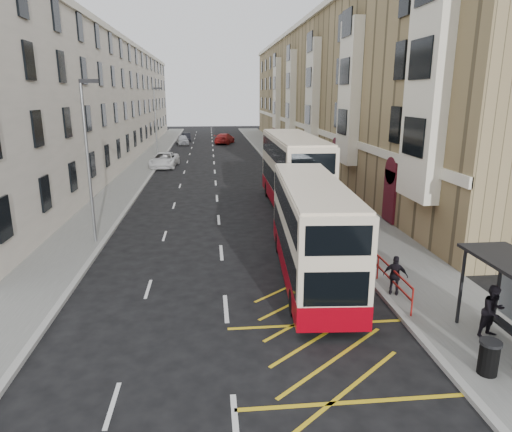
{
  "coord_description": "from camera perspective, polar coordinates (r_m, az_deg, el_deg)",
  "views": [
    {
      "loc": [
        -0.43,
        -11.01,
        7.47
      ],
      "look_at": [
        1.39,
        6.92,
        2.63
      ],
      "focal_mm": 32.0,
      "sensor_mm": 36.0,
      "label": 1
    }
  ],
  "objects": [
    {
      "name": "kerb_left",
      "position": [
        42.04,
        -13.34,
        4.5
      ],
      "size": [
        0.25,
        120.0,
        0.15
      ],
      "primitive_type": "cube",
      "color": "#9A9A94",
      "rests_on": "ground"
    },
    {
      "name": "terrace_right",
      "position": [
        58.43,
        9.75,
        14.88
      ],
      "size": [
        10.75,
        79.0,
        15.25
      ],
      "color": "#988258",
      "rests_on": "ground"
    },
    {
      "name": "guard_railing",
      "position": [
        19.21,
        15.03,
        -5.64
      ],
      "size": [
        0.06,
        6.56,
        1.01
      ],
      "color": "#B11C18",
      "rests_on": "pavement_right"
    },
    {
      "name": "double_decker_rear",
      "position": [
        30.22,
        4.68,
        5.47
      ],
      "size": [
        2.93,
        12.23,
        4.86
      ],
      "rotation": [
        0.0,
        0.0,
        -0.01
      ],
      "color": "beige",
      "rests_on": "ground"
    },
    {
      "name": "street_lamp_far",
      "position": [
        53.42,
        -12.39,
        11.65
      ],
      "size": [
        0.93,
        0.18,
        8.0
      ],
      "color": "gray",
      "rests_on": "pavement_left"
    },
    {
      "name": "pavement_right",
      "position": [
        42.51,
        5.77,
        4.94
      ],
      "size": [
        4.0,
        120.0,
        0.15
      ],
      "primitive_type": "cube",
      "color": "slate",
      "rests_on": "ground"
    },
    {
      "name": "car_red",
      "position": [
        71.53,
        -3.96,
        9.65
      ],
      "size": [
        3.62,
        5.9,
        1.6
      ],
      "primitive_type": "imported",
      "rotation": [
        0.0,
        0.0,
        2.87
      ],
      "color": "#AD1E1D",
      "rests_on": "ground"
    },
    {
      "name": "ground",
      "position": [
        13.31,
        -3.11,
        -19.13
      ],
      "size": [
        200.0,
        200.0,
        0.0
      ],
      "primitive_type": "plane",
      "color": "black",
      "rests_on": "ground"
    },
    {
      "name": "litter_bin",
      "position": [
        14.23,
        27.09,
        -15.41
      ],
      "size": [
        0.58,
        0.58,
        0.97
      ],
      "color": "black",
      "rests_on": "pavement_right"
    },
    {
      "name": "car_silver",
      "position": [
        70.64,
        -9.16,
        9.37
      ],
      "size": [
        2.31,
        4.51,
        1.47
      ],
      "primitive_type": "imported",
      "rotation": [
        0.0,
        0.0,
        0.14
      ],
      "color": "#AEB0B6",
      "rests_on": "ground"
    },
    {
      "name": "pavement_left",
      "position": [
        42.27,
        -15.36,
        4.42
      ],
      "size": [
        3.0,
        120.0,
        0.15
      ],
      "primitive_type": "cube",
      "color": "slate",
      "rests_on": "ground"
    },
    {
      "name": "double_decker_front",
      "position": [
        18.75,
        6.93,
        -1.76
      ],
      "size": [
        3.06,
        10.41,
        4.1
      ],
      "rotation": [
        0.0,
        0.0,
        -0.07
      ],
      "color": "beige",
      "rests_on": "ground"
    },
    {
      "name": "road_markings",
      "position": [
        56.51,
        -5.33,
        7.38
      ],
      "size": [
        10.0,
        110.0,
        0.01
      ],
      "primitive_type": null,
      "color": "silver",
      "rests_on": "ground"
    },
    {
      "name": "car_dark",
      "position": [
        76.09,
        -8.74,
        9.72
      ],
      "size": [
        1.69,
        4.04,
        1.3
      ],
      "primitive_type": "imported",
      "rotation": [
        0.0,
        0.0,
        0.08
      ],
      "color": "black",
      "rests_on": "ground"
    },
    {
      "name": "pedestrian_mid",
      "position": [
        16.07,
        27.53,
        -10.53
      ],
      "size": [
        0.98,
        0.86,
        1.7
      ],
      "primitive_type": "imported",
      "rotation": [
        0.0,
        0.0,
        0.3
      ],
      "color": "black",
      "rests_on": "pavement_right"
    },
    {
      "name": "terrace_left",
      "position": [
        57.99,
        -19.26,
        13.28
      ],
      "size": [
        9.18,
        79.0,
        13.25
      ],
      "color": "silver",
      "rests_on": "ground"
    },
    {
      "name": "pedestrian_far",
      "position": [
        17.93,
        17.03,
        -7.12
      ],
      "size": [
        0.97,
        0.73,
        1.52
      ],
      "primitive_type": "imported",
      "rotation": [
        0.0,
        0.0,
        2.68
      ],
      "color": "black",
      "rests_on": "pavement_right"
    },
    {
      "name": "white_van",
      "position": [
        49.04,
        -11.38,
        6.88
      ],
      "size": [
        2.96,
        5.7,
        1.53
      ],
      "primitive_type": "imported",
      "rotation": [
        0.0,
        0.0,
        -0.08
      ],
      "color": "silver",
      "rests_on": "ground"
    },
    {
      "name": "kerb_right",
      "position": [
        42.16,
        3.1,
        4.91
      ],
      "size": [
        0.25,
        120.0,
        0.15
      ],
      "primitive_type": "cube",
      "color": "#9A9A94",
      "rests_on": "ground"
    },
    {
      "name": "street_lamp_near",
      "position": [
        23.93,
        -20.23,
        7.31
      ],
      "size": [
        0.93,
        0.18,
        8.0
      ],
      "color": "gray",
      "rests_on": "pavement_left"
    }
  ]
}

